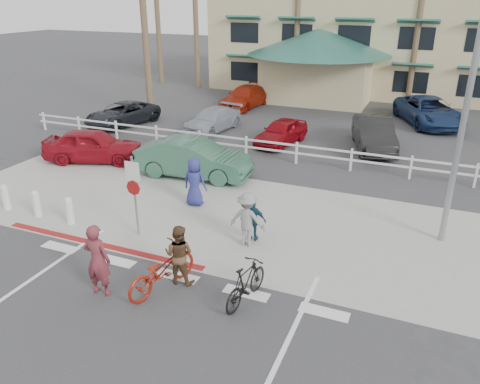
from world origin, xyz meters
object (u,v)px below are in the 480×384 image
at_px(sign_post, 135,192).
at_px(bike_black, 246,283).
at_px(car_red_compact, 93,145).
at_px(car_white_sedan, 194,158).
at_px(bike_red, 162,270).

relative_size(sign_post, bike_black, 1.63).
xyz_separation_m(bike_black, car_red_compact, (-10.23, 7.07, 0.20)).
height_order(sign_post, car_white_sedan, sign_post).
bearing_deg(car_red_compact, bike_red, -151.49).
relative_size(bike_black, car_white_sedan, 0.37).
bearing_deg(car_red_compact, sign_post, -150.54).
bearing_deg(bike_red, car_white_sedan, -51.33).
bearing_deg(bike_black, car_red_compact, -25.06).
xyz_separation_m(bike_red, car_red_compact, (-8.06, 7.40, 0.16)).
height_order(bike_red, car_red_compact, car_red_compact).
relative_size(bike_black, car_red_compact, 0.41).
relative_size(bike_red, car_white_sedan, 0.46).
xyz_separation_m(car_white_sedan, car_red_compact, (-5.05, -0.03, -0.05)).
height_order(bike_black, car_white_sedan, car_white_sedan).
bearing_deg(bike_red, bike_black, -154.77).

